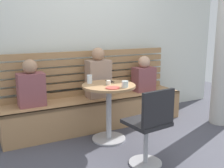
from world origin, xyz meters
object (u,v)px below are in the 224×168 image
at_px(plate_small, 113,88).
at_px(cup_water_clear, 90,79).
at_px(booth_bench, 97,112).
at_px(white_chair, 150,125).
at_px(phone_on_table, 110,81).
at_px(person_child_left, 144,76).
at_px(person_adult, 98,75).
at_px(cup_glass_short, 125,84).
at_px(cafe_table, 109,102).
at_px(person_child_middle, 31,86).
at_px(cup_espresso_small, 108,83).

bearing_deg(plate_small, cup_water_clear, 108.32).
height_order(booth_bench, cup_water_clear, cup_water_clear).
distance_m(white_chair, phone_on_table, 1.02).
relative_size(person_child_left, cup_water_clear, 5.13).
bearing_deg(cup_water_clear, person_child_left, 18.29).
xyz_separation_m(person_adult, cup_water_clear, (-0.29, -0.35, 0.03)).
bearing_deg(cup_glass_short, person_child_left, 43.92).
bearing_deg(cup_water_clear, white_chair, -76.18).
relative_size(person_adult, person_child_left, 1.29).
distance_m(booth_bench, cafe_table, 0.60).
bearing_deg(cafe_table, white_chair, -85.24).
distance_m(cafe_table, cup_glass_short, 0.36).
xyz_separation_m(booth_bench, phone_on_table, (0.03, -0.35, 0.52)).
xyz_separation_m(cafe_table, white_chair, (0.07, -0.81, -0.05)).
bearing_deg(booth_bench, person_adult, 34.53).
height_order(cafe_table, person_child_left, person_child_left).
height_order(person_child_left, cup_glass_short, person_child_left).
distance_m(cafe_table, person_child_middle, 1.03).
distance_m(cup_espresso_small, cup_water_clear, 0.26).
xyz_separation_m(white_chair, cup_espresso_small, (-0.07, 0.82, 0.30)).
height_order(cafe_table, white_chair, white_chair).
bearing_deg(booth_bench, person_child_left, 2.77).
bearing_deg(white_chair, cup_espresso_small, 94.81).
bearing_deg(booth_bench, cafe_table, -97.67).
relative_size(cafe_table, person_child_left, 1.31).
relative_size(person_child_left, phone_on_table, 4.03).
distance_m(cup_water_clear, phone_on_table, 0.29).
height_order(white_chair, cup_water_clear, same).
bearing_deg(person_child_left, cup_glass_short, -136.08).
bearing_deg(cup_water_clear, plate_small, -71.68).
bearing_deg(person_child_left, booth_bench, -177.23).
height_order(cafe_table, person_adult, person_adult).
height_order(person_child_middle, plate_small, person_child_middle).
xyz_separation_m(person_child_middle, phone_on_table, (0.95, -0.38, 0.03)).
height_order(cup_espresso_small, cup_glass_short, cup_glass_short).
bearing_deg(plate_small, white_chair, -79.16).
bearing_deg(white_chair, cafe_table, 94.76).
relative_size(plate_small, phone_on_table, 1.21).
height_order(cafe_table, cup_water_clear, cup_water_clear).
xyz_separation_m(person_adult, phone_on_table, (-0.01, -0.38, -0.02)).
xyz_separation_m(cup_espresso_small, phone_on_table, (0.10, 0.16, -0.02)).
xyz_separation_m(person_adult, cup_espresso_small, (-0.11, -0.54, 0.00)).
relative_size(white_chair, person_child_middle, 1.38).
distance_m(cafe_table, cup_espresso_small, 0.25).
height_order(person_child_left, cup_espresso_small, person_child_left).
bearing_deg(cup_glass_short, person_adult, 89.57).
height_order(cafe_table, phone_on_table, phone_on_table).
bearing_deg(cup_glass_short, cafe_table, 113.66).
relative_size(cafe_table, cup_glass_short, 9.25).
bearing_deg(plate_small, person_child_middle, 137.33).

